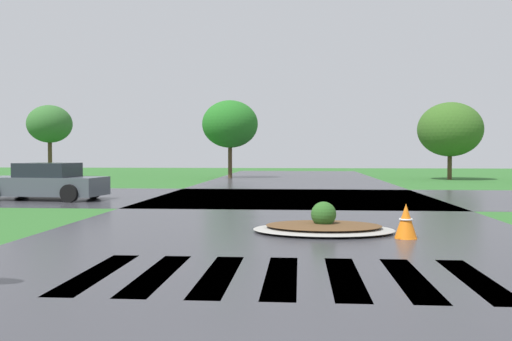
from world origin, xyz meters
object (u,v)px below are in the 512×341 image
at_px(car_blue_compact, 45,183).
at_px(drainage_pipe_stack, 46,183).
at_px(median_island, 324,226).
at_px(traffic_cone, 406,221).

xyz_separation_m(car_blue_compact, drainage_pipe_stack, (-1.32, 2.90, -0.19)).
bearing_deg(median_island, drainage_pipe_stack, 136.74).
bearing_deg(traffic_cone, median_island, 154.47).
height_order(median_island, traffic_cone, traffic_cone).
height_order(drainage_pipe_stack, traffic_cone, drainage_pipe_stack).
distance_m(median_island, car_blue_compact, 12.76).
distance_m(median_island, traffic_cone, 1.84).
xyz_separation_m(median_island, drainage_pipe_stack, (-11.39, 10.72, 0.32)).
height_order(median_island, car_blue_compact, car_blue_compact).
xyz_separation_m(median_island, car_blue_compact, (-10.07, 7.82, 0.51)).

